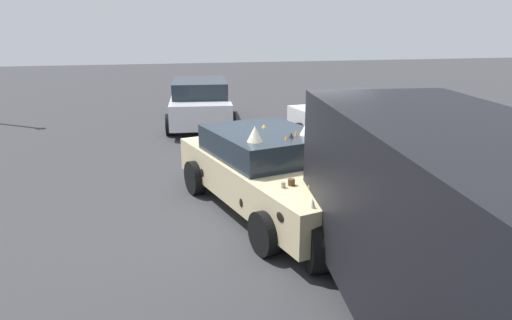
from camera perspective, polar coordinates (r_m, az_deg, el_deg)
ground_plane at (r=8.09m, az=2.09°, el=-6.00°), size 60.00×60.00×0.00m
art_car_decorated at (r=7.91m, az=1.90°, el=-1.29°), size 4.66×2.85×1.55m
parked_van_far_left at (r=4.82m, az=23.87°, el=-7.75°), size 5.32×2.64×2.19m
parked_sedan_behind_right at (r=11.46m, az=12.48°, el=4.11°), size 4.54×2.60×1.45m
parked_sedan_near_left at (r=14.69m, az=-6.81°, el=7.06°), size 4.72×2.25×1.41m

